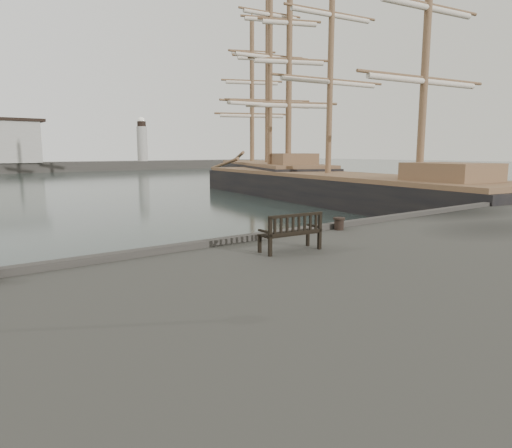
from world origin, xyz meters
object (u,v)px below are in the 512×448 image
Objects in this scene: tall_ship_main at (327,193)px; tall_ship_far at (267,179)px; bench at (291,239)px; bollard_right at (339,224)px.

tall_ship_far is (6.64, 16.49, 0.18)m from tall_ship_main.
bench is at bearing -103.74° from tall_ship_far.
tall_ship_far is (27.18, 34.85, -1.02)m from bench.
bench reaches higher than bollard_right.
bench is 0.06× the size of tall_ship_far.
tall_ship_far reaches higher than bollard_right.
bench is at bearing -129.54° from tall_ship_main.
bollard_right is at bearing -101.15° from tall_ship_far.
tall_ship_far reaches higher than bench.
tall_ship_far is at bearing 76.73° from tall_ship_main.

